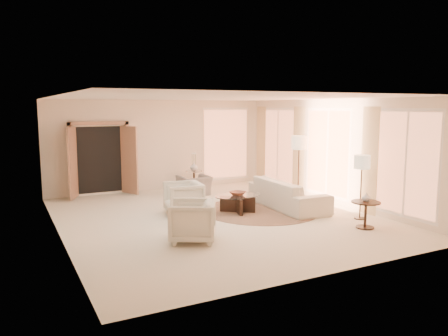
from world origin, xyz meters
name	(u,v)px	position (x,y,z in m)	size (l,w,h in m)	color
room	(217,159)	(0.00, 0.00, 1.40)	(7.04, 8.04, 2.83)	beige
windows_right	(329,153)	(3.45, 0.10, 1.35)	(0.10, 6.40, 2.40)	#FF9866
window_back_corner	(226,144)	(2.30, 3.95, 1.35)	(1.70, 0.10, 2.40)	#FF9866
curtains_right	(307,152)	(3.40, 1.00, 1.30)	(0.06, 5.20, 2.60)	#D1BE8C
french_doors	(100,160)	(-1.90, 3.82, 1.07)	(1.95, 0.66, 2.16)	#A97B5D
area_rug	(261,210)	(1.29, 0.09, 0.01)	(2.95, 2.95, 0.01)	#452D20
sofa	(288,194)	(2.06, 0.03, 0.37)	(2.53, 0.99, 0.74)	beige
armchair_left	(183,197)	(-0.59, 0.64, 0.43)	(0.84, 0.79, 0.86)	beige
armchair_right	(192,219)	(-1.24, -1.45, 0.44)	(0.85, 0.80, 0.88)	beige
accent_chair	(194,182)	(0.57, 2.66, 0.38)	(0.88, 0.57, 0.77)	gray
coffee_table	(238,202)	(0.67, 0.19, 0.27)	(1.48, 1.48, 0.43)	black
end_table	(366,210)	(2.43, -2.30, 0.40)	(0.62, 0.62, 0.58)	black
side_table	(194,178)	(0.88, 3.40, 0.37)	(0.53, 0.53, 0.61)	black
floor_lamp_near	(299,146)	(2.90, 0.72, 1.53)	(0.44, 0.44, 1.80)	black
floor_lamp_far	(362,165)	(2.90, -1.67, 1.27)	(0.36, 0.36, 1.49)	black
bowl	(238,193)	(0.67, 0.19, 0.48)	(0.38, 0.38, 0.09)	brown
end_vase	(366,197)	(2.43, -2.30, 0.67)	(0.18, 0.18, 0.19)	silver
side_vase	(194,167)	(0.88, 3.40, 0.74)	(0.24, 0.24, 0.25)	silver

